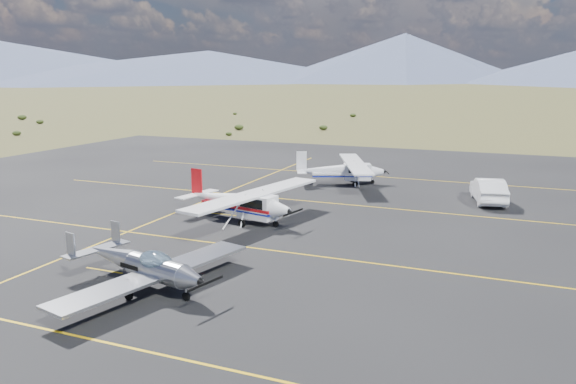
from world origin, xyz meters
The scene contains 6 objects.
ground centered at (0.00, 0.00, 0.00)m, with size 1600.00×1600.00×0.00m, color #383D1C.
apron centered at (0.00, 7.00, 0.00)m, with size 72.00×72.00×0.02m, color black.
aircraft_low_wing centered at (-0.02, -4.51, 0.98)m, with size 6.92×9.47×2.05m.
aircraft_cessna centered at (-1.30, 6.52, 1.26)m, with size 7.07×11.18×2.83m.
aircraft_plain centered at (1.03, 19.66, 1.17)m, with size 7.49×10.09×2.63m.
sedan centered at (12.15, 17.34, 0.85)m, with size 1.78×5.11×1.68m, color white.
Camera 1 is at (13.65, -22.43, 8.67)m, focal length 35.00 mm.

